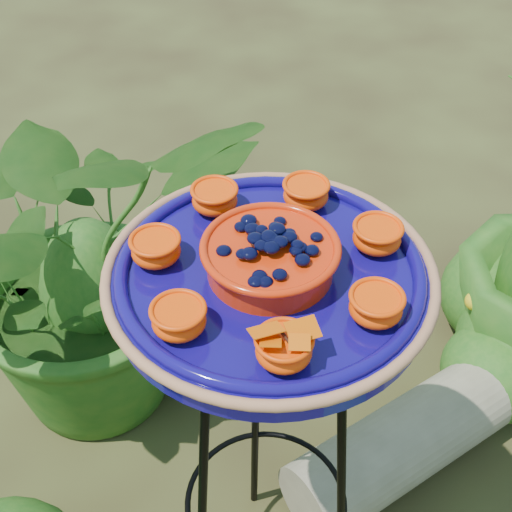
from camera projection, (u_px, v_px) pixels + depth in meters
name	position (u px, v px, depth m)	size (l,w,h in m)	color
tripod_stand	(267.00, 433.00, 1.31)	(0.37, 0.38, 0.92)	black
feeder_dish	(270.00, 272.00, 1.04)	(0.52, 0.52, 0.11)	#0F0863
driftwood_log	(401.00, 444.00, 1.82)	(0.21, 0.21, 0.62)	gray
shrub_back_left	(87.00, 258.00, 1.80)	(0.85, 0.74, 0.95)	#1C5015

